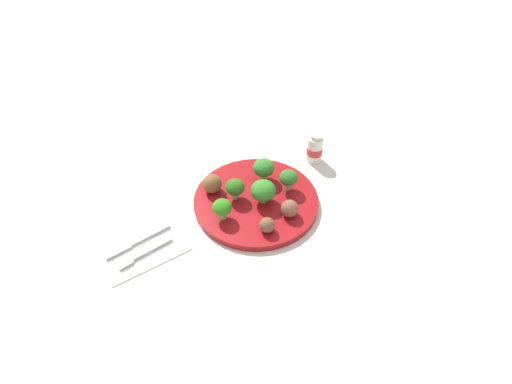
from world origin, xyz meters
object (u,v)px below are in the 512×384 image
(broccoli_floret_mid_left, at_px, (263,191))
(napkin, at_px, (142,247))
(plate, at_px, (256,201))
(broccoli_floret_back_left, at_px, (235,187))
(meatball_mid_left, at_px, (212,184))
(broccoli_floret_near_rim, at_px, (222,208))
(knife, at_px, (135,242))
(broccoli_floret_far_rim, at_px, (289,178))
(meatball_mid_right, at_px, (267,225))
(fork, at_px, (141,253))
(broccoli_floret_front_right, at_px, (264,168))
(meatball_center, at_px, (290,208))
(yogurt_bottle, at_px, (315,149))

(broccoli_floret_mid_left, distance_m, napkin, 0.28)
(plate, height_order, broccoli_floret_back_left, broccoli_floret_back_left)
(meatball_mid_left, bearing_deg, broccoli_floret_near_rim, 72.58)
(knife, bearing_deg, broccoli_floret_far_rim, 169.09)
(meatball_mid_right, bearing_deg, broccoli_floret_far_rim, -147.35)
(knife, bearing_deg, meatball_mid_left, -172.21)
(fork, xyz_separation_m, knife, (-0.00, -0.04, -0.00))
(meatball_mid_left, height_order, fork, meatball_mid_left)
(broccoli_floret_back_left, bearing_deg, knife, -5.02)
(broccoli_floret_front_right, bearing_deg, broccoli_floret_far_rim, 112.26)
(broccoli_floret_mid_left, distance_m, knife, 0.29)
(plate, bearing_deg, broccoli_floret_front_right, -140.86)
(fork, bearing_deg, meatball_center, 162.37)
(fork, bearing_deg, broccoli_floret_mid_left, 173.83)
(broccoli_floret_near_rim, distance_m, meatball_center, 0.14)
(napkin, height_order, yogurt_bottle, yogurt_bottle)
(broccoli_floret_far_rim, xyz_separation_m, meatball_center, (0.05, 0.07, -0.01))
(yogurt_bottle, bearing_deg, meatball_mid_left, -7.54)
(broccoli_floret_back_left, bearing_deg, napkin, -0.71)
(broccoli_floret_front_right, xyz_separation_m, yogurt_bottle, (-0.16, 0.00, -0.01))
(fork, distance_m, yogurt_bottle, 0.48)
(broccoli_floret_far_rim, distance_m, meatball_center, 0.08)
(broccoli_floret_far_rim, relative_size, meatball_center, 1.36)
(broccoli_floret_back_left, distance_m, meatball_mid_left, 0.06)
(broccoli_floret_far_rim, height_order, napkin, broccoli_floret_far_rim)
(plate, height_order, meatball_mid_right, meatball_mid_right)
(broccoli_floret_far_rim, xyz_separation_m, fork, (0.35, -0.03, -0.04))
(plate, xyz_separation_m, broccoli_floret_far_rim, (-0.08, 0.02, 0.04))
(fork, height_order, yogurt_bottle, yogurt_bottle)
(broccoli_floret_mid_left, bearing_deg, plate, -65.14)
(broccoli_floret_front_right, relative_size, yogurt_bottle, 0.71)
(meatball_mid_right, height_order, meatball_center, meatball_center)
(plate, distance_m, meatball_center, 0.09)
(meatball_center, bearing_deg, yogurt_bottle, -145.47)
(broccoli_floret_back_left, height_order, broccoli_floret_mid_left, broccoli_floret_mid_left)
(broccoli_floret_near_rim, distance_m, broccoli_floret_mid_left, 0.10)
(plate, xyz_separation_m, meatball_mid_right, (0.04, 0.09, 0.02))
(broccoli_floret_near_rim, relative_size, napkin, 0.28)
(meatball_center, relative_size, fork, 0.31)
(meatball_center, relative_size, knife, 0.26)
(yogurt_bottle, bearing_deg, meatball_mid_right, 28.25)
(broccoli_floret_far_rim, height_order, meatball_mid_left, broccoli_floret_far_rim)
(meatball_mid_right, bearing_deg, napkin, -28.24)
(fork, bearing_deg, plate, 177.08)
(broccoli_floret_front_right, height_order, knife, broccoli_floret_front_right)
(broccoli_floret_near_rim, bearing_deg, knife, -17.30)
(meatball_mid_right, bearing_deg, broccoli_floret_front_right, -123.90)
(knife, bearing_deg, broccoli_floret_mid_left, 166.60)
(broccoli_floret_front_right, xyz_separation_m, knife, (0.32, -0.01, -0.04))
(meatball_mid_right, distance_m, knife, 0.27)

